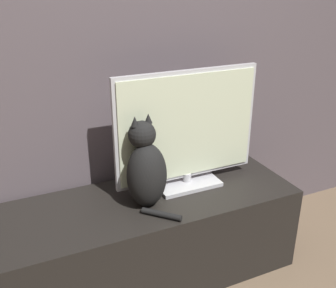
# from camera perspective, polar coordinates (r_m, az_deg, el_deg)

# --- Properties ---
(wall_back) EXTENTS (4.80, 0.05, 2.60)m
(wall_back) POSITION_cam_1_polar(r_m,az_deg,el_deg) (1.95, -7.03, 18.30)
(wall_back) COLOR #564C51
(wall_back) RESTS_ON ground_plane
(tv_stand) EXTENTS (1.49, 0.52, 0.46)m
(tv_stand) POSITION_cam_1_polar(r_m,az_deg,el_deg) (2.06, -2.84, -13.46)
(tv_stand) COLOR black
(tv_stand) RESTS_ON ground_plane
(tv) EXTENTS (0.75, 0.20, 0.60)m
(tv) POSITION_cam_1_polar(r_m,az_deg,el_deg) (1.94, 2.84, 1.89)
(tv) COLOR #B7B7BC
(tv) RESTS_ON tv_stand
(cat) EXTENTS (0.22, 0.31, 0.44)m
(cat) POSITION_cam_1_polar(r_m,az_deg,el_deg) (1.81, -3.25, -3.70)
(cat) COLOR black
(cat) RESTS_ON tv_stand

